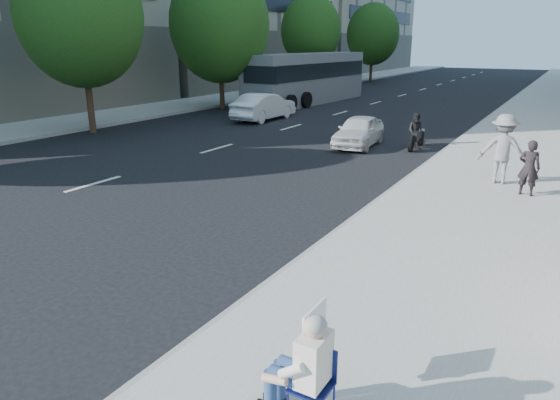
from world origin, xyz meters
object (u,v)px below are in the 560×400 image
Objects in this scene: motorcycle at (416,133)px; pedestrian_woman at (529,168)px; bus at (308,79)px; seated_protester at (304,361)px; white_sedan_near at (359,131)px; jogger at (502,149)px; white_sedan_mid at (264,107)px.

pedestrian_woman is at bearing -55.23° from motorcycle.
bus is (-15.33, 16.87, 0.75)m from pedestrian_woman.
pedestrian_woman reaches higher than seated_protester.
seated_protester is at bearing -76.01° from white_sedan_near.
white_sedan_mid is at bearing -41.14° from jogger.
seated_protester is at bearing -84.14° from motorcycle.
jogger reaches higher than white_sedan_mid.
seated_protester is 0.36× the size of white_sedan_near.
motorcycle is (-3.20, 15.47, -0.24)m from seated_protester.
pedestrian_woman is 8.04m from white_sedan_near.
white_sedan_near is (-5.80, 3.66, -0.53)m from jogger.
motorcycle is (-4.41, 5.15, -0.25)m from pedestrian_woman.
motorcycle is at bearing 160.11° from white_sedan_mid.
white_sedan_mid is at bearing 153.64° from motorcycle.
seated_protester is 0.30× the size of white_sedan_mid.
bus is at bearing 127.14° from motorcycle.
bus is (-14.11, 27.19, 0.76)m from seated_protester.
jogger is at bearing 149.77° from white_sedan_mid.
white_sedan_mid is at bearing 123.33° from seated_protester.
seated_protester is 0.11× the size of bus.
pedestrian_woman is at bearing 120.53° from jogger.
pedestrian_woman is 0.72× the size of motorcycle.
white_sedan_mid reaches higher than white_sedan_near.
seated_protester is at bearing 123.98° from white_sedan_mid.
white_sedan_near is 0.29× the size of bus.
white_sedan_mid is 9.88m from motorcycle.
pedestrian_woman is at bearing 148.41° from white_sedan_mid.
white_sedan_mid is 8.47m from bus.
seated_protester is 22.67m from white_sedan_mid.
jogger is at bearing -45.95° from pedestrian_woman.
jogger is at bearing -44.17° from bus.
seated_protester is 10.39m from pedestrian_woman.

